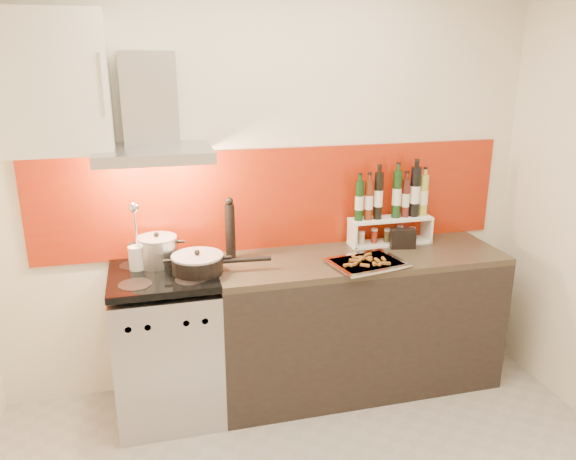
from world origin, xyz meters
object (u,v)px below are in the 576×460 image
object	(u,v)px
pepper_mill	(230,230)
baking_tray	(367,263)
range_stove	(168,346)
saute_pan	(199,263)
stock_pot	(158,251)
counter	(357,321)

from	to	relation	value
pepper_mill	baking_tray	xyz separation A→B (m)	(0.76, -0.30, -0.17)
range_stove	pepper_mill	distance (m)	0.78
saute_pan	baking_tray	world-z (taller)	saute_pan
stock_pot	counter	bearing A→B (deg)	-5.83
counter	baking_tray	size ratio (longest dim) A/B	3.76
counter	stock_pot	world-z (taller)	stock_pot
stock_pot	baking_tray	distance (m)	1.23
stock_pot	baking_tray	bearing A→B (deg)	-13.77
pepper_mill	counter	bearing A→B (deg)	-9.90
baking_tray	saute_pan	bearing A→B (deg)	173.19
saute_pan	pepper_mill	distance (m)	0.31
range_stove	counter	distance (m)	1.20
stock_pot	baking_tray	world-z (taller)	stock_pot
counter	pepper_mill	xyz separation A→B (m)	(-0.78, 0.14, 0.64)
pepper_mill	stock_pot	bearing A→B (deg)	-178.33
range_stove	saute_pan	size ratio (longest dim) A/B	1.61
pepper_mill	baking_tray	distance (m)	0.84
saute_pan	pepper_mill	size ratio (longest dim) A/B	1.46
counter	stock_pot	bearing A→B (deg)	174.17
range_stove	stock_pot	size ratio (longest dim) A/B	3.91
range_stove	baking_tray	world-z (taller)	baking_tray
saute_pan	stock_pot	bearing A→B (deg)	141.36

